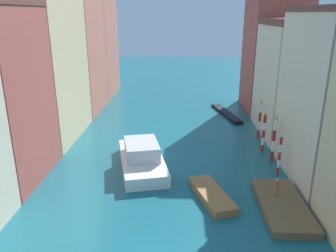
% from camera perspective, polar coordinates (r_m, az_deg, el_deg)
% --- Properties ---
extents(ground_plane, '(154.00, 154.00, 0.00)m').
position_cam_1_polar(ground_plane, '(41.45, 0.49, -1.30)').
color(ground_plane, '#196070').
extents(building_left_2, '(7.70, 12.22, 19.81)m').
position_cam_1_polar(building_left_2, '(41.07, -21.06, 11.54)').
color(building_left_2, beige).
rests_on(building_left_2, ground).
extents(building_left_3, '(7.70, 10.82, 20.54)m').
position_cam_1_polar(building_left_3, '(51.84, -16.10, 13.68)').
color(building_left_3, '#C6705B').
rests_on(building_left_3, ground).
extents(building_left_4, '(7.70, 11.05, 18.39)m').
position_cam_1_polar(building_left_4, '(62.28, -12.90, 13.66)').
color(building_left_4, '#C6705B').
rests_on(building_left_4, ground).
extents(building_right_2, '(7.70, 11.41, 13.61)m').
position_cam_1_polar(building_right_2, '(42.82, 20.91, 7.59)').
color(building_right_2, beige).
rests_on(building_right_2, ground).
extents(building_right_3, '(7.70, 10.42, 19.61)m').
position_cam_1_polar(building_right_3, '(53.16, 17.57, 13.15)').
color(building_right_3, '#B25147').
rests_on(building_right_3, ground).
extents(waterfront_dock, '(3.31, 7.56, 0.57)m').
position_cam_1_polar(waterfront_dock, '(27.59, 18.84, -12.63)').
color(waterfront_dock, brown).
rests_on(waterfront_dock, ground).
extents(person_on_dock, '(0.36, 0.36, 1.45)m').
position_cam_1_polar(person_on_dock, '(27.92, 17.94, -9.88)').
color(person_on_dock, olive).
rests_on(person_on_dock, waterfront_dock).
extents(mooring_pole_0, '(0.27, 0.27, 4.70)m').
position_cam_1_polar(mooring_pole_0, '(31.95, 18.49, -3.96)').
color(mooring_pole_0, red).
rests_on(mooring_pole_0, ground).
extents(mooring_pole_1, '(0.38, 0.38, 4.70)m').
position_cam_1_polar(mooring_pole_1, '(34.67, 17.51, -2.04)').
color(mooring_pole_1, red).
rests_on(mooring_pole_1, ground).
extents(mooring_pole_2, '(0.34, 0.34, 4.41)m').
position_cam_1_polar(mooring_pole_2, '(36.72, 15.94, -0.98)').
color(mooring_pole_2, red).
rests_on(mooring_pole_2, ground).
extents(mooring_pole_3, '(0.35, 0.35, 4.60)m').
position_cam_1_polar(mooring_pole_3, '(40.56, 15.30, 1.08)').
color(mooring_pole_3, red).
rests_on(mooring_pole_3, ground).
extents(vaporetto_white, '(5.88, 10.02, 2.55)m').
position_cam_1_polar(vaporetto_white, '(32.45, -4.46, -5.37)').
color(vaporetto_white, white).
rests_on(vaporetto_white, ground).
extents(gondola_black, '(3.53, 9.81, 0.38)m').
position_cam_1_polar(gondola_black, '(49.94, 9.83, 2.16)').
color(gondola_black, black).
rests_on(gondola_black, ground).
extents(motorboat_0, '(3.72, 6.06, 0.62)m').
position_cam_1_polar(motorboat_0, '(27.69, 7.40, -11.50)').
color(motorboat_0, olive).
rests_on(motorboat_0, ground).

